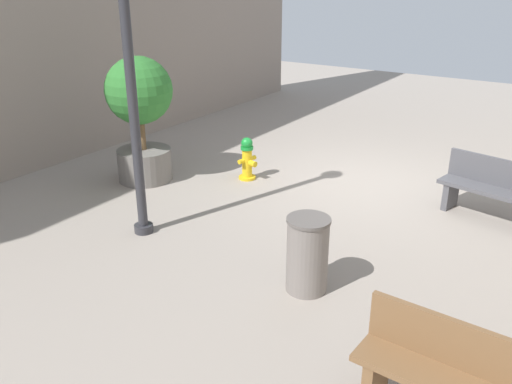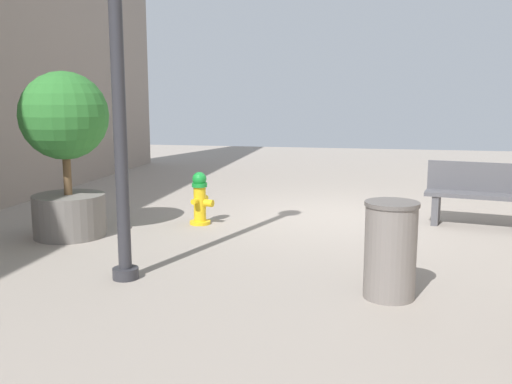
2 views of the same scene
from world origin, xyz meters
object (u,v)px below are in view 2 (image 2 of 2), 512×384
(bench_near, at_px, (484,194))
(trash_bin, at_px, (390,250))
(planter_tree, at_px, (65,141))
(street_lamp, at_px, (115,10))
(fire_hydrant, at_px, (200,198))

(bench_near, xyz_separation_m, trash_bin, (1.45, 3.41, -0.02))
(planter_tree, relative_size, trash_bin, 2.38)
(street_lamp, relative_size, trash_bin, 4.80)
(street_lamp, bearing_deg, planter_tree, -46.47)
(bench_near, distance_m, trash_bin, 3.71)
(bench_near, bearing_deg, trash_bin, 66.93)
(fire_hydrant, distance_m, bench_near, 4.25)
(fire_hydrant, relative_size, planter_tree, 0.35)
(bench_near, height_order, trash_bin, trash_bin)
(planter_tree, bearing_deg, trash_bin, 159.03)
(planter_tree, height_order, street_lamp, street_lamp)
(fire_hydrant, relative_size, bench_near, 0.47)
(fire_hydrant, height_order, planter_tree, planter_tree)
(fire_hydrant, height_order, street_lamp, street_lamp)
(street_lamp, distance_m, trash_bin, 3.62)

